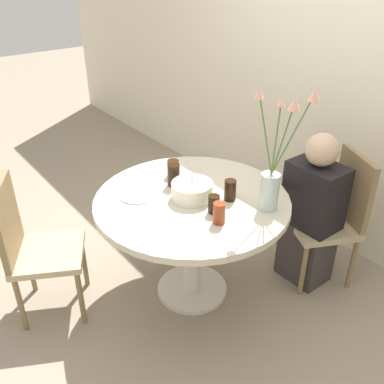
{
  "coord_description": "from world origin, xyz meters",
  "views": [
    {
      "loc": [
        1.7,
        -1.32,
        1.98
      ],
      "look_at": [
        0.0,
        0.0,
        0.75
      ],
      "focal_mm": 40.0,
      "sensor_mm": 36.0,
      "label": 1
    }
  ],
  "objects_px": {
    "birthday_cake": "(192,190)",
    "drink_glass_4": "(173,168)",
    "chair_far_back": "(32,243)",
    "drink_glass_3": "(174,175)",
    "chair_left_flank": "(335,212)",
    "drink_glass_2": "(214,204)",
    "drink_glass_1": "(230,190)",
    "side_plate": "(137,195)",
    "person_boy": "(311,215)",
    "drink_glass_0": "(219,213)",
    "flower_vase": "(274,173)"
  },
  "relations": [
    {
      "from": "drink_glass_4",
      "to": "side_plate",
      "type": "bearing_deg",
      "value": -76.67
    },
    {
      "from": "chair_far_back",
      "to": "birthday_cake",
      "type": "xyz_separation_m",
      "value": [
        0.44,
        0.83,
        0.26
      ]
    },
    {
      "from": "drink_glass_1",
      "to": "drink_glass_3",
      "type": "bearing_deg",
      "value": -155.67
    },
    {
      "from": "chair_left_flank",
      "to": "drink_glass_4",
      "type": "xyz_separation_m",
      "value": [
        -0.72,
        -0.76,
        0.27
      ]
    },
    {
      "from": "chair_left_flank",
      "to": "drink_glass_1",
      "type": "relative_size",
      "value": 7.21
    },
    {
      "from": "chair_left_flank",
      "to": "drink_glass_3",
      "type": "xyz_separation_m",
      "value": [
        -0.61,
        -0.83,
        0.28
      ]
    },
    {
      "from": "chair_far_back",
      "to": "flower_vase",
      "type": "distance_m",
      "value": 1.43
    },
    {
      "from": "chair_left_flank",
      "to": "side_plate",
      "type": "relative_size",
      "value": 4.2
    },
    {
      "from": "chair_far_back",
      "to": "drink_glass_0",
      "type": "relative_size",
      "value": 7.43
    },
    {
      "from": "person_boy",
      "to": "drink_glass_1",
      "type": "bearing_deg",
      "value": -110.65
    },
    {
      "from": "drink_glass_3",
      "to": "drink_glass_1",
      "type": "bearing_deg",
      "value": 24.33
    },
    {
      "from": "side_plate",
      "to": "drink_glass_2",
      "type": "distance_m",
      "value": 0.48
    },
    {
      "from": "chair_left_flank",
      "to": "drink_glass_1",
      "type": "xyz_separation_m",
      "value": [
        -0.27,
        -0.68,
        0.28
      ]
    },
    {
      "from": "drink_glass_4",
      "to": "birthday_cake",
      "type": "bearing_deg",
      "value": -14.04
    },
    {
      "from": "side_plate",
      "to": "drink_glass_4",
      "type": "relative_size",
      "value": 1.98
    },
    {
      "from": "side_plate",
      "to": "drink_glass_3",
      "type": "xyz_separation_m",
      "value": [
        0.03,
        0.25,
        0.06
      ]
    },
    {
      "from": "chair_far_back",
      "to": "drink_glass_2",
      "type": "bearing_deg",
      "value": -99.4
    },
    {
      "from": "person_boy",
      "to": "birthday_cake",
      "type": "bearing_deg",
      "value": -117.01
    },
    {
      "from": "person_boy",
      "to": "drink_glass_4",
      "type": "bearing_deg",
      "value": -136.13
    },
    {
      "from": "side_plate",
      "to": "drink_glass_4",
      "type": "distance_m",
      "value": 0.33
    },
    {
      "from": "side_plate",
      "to": "person_boy",
      "type": "distance_m",
      "value": 1.12
    },
    {
      "from": "drink_glass_4",
      "to": "person_boy",
      "type": "relative_size",
      "value": 0.1
    },
    {
      "from": "drink_glass_1",
      "to": "person_boy",
      "type": "xyz_separation_m",
      "value": [
        0.2,
        0.53,
        -0.28
      ]
    },
    {
      "from": "chair_left_flank",
      "to": "person_boy",
      "type": "bearing_deg",
      "value": -90.0
    },
    {
      "from": "birthday_cake",
      "to": "drink_glass_4",
      "type": "relative_size",
      "value": 2.25
    },
    {
      "from": "birthday_cake",
      "to": "side_plate",
      "type": "xyz_separation_m",
      "value": [
        -0.22,
        -0.25,
        -0.04
      ]
    },
    {
      "from": "side_plate",
      "to": "drink_glass_2",
      "type": "relative_size",
      "value": 2.04
    },
    {
      "from": "chair_left_flank",
      "to": "drink_glass_2",
      "type": "height_order",
      "value": "chair_left_flank"
    },
    {
      "from": "drink_glass_0",
      "to": "drink_glass_1",
      "type": "bearing_deg",
      "value": 124.67
    },
    {
      "from": "chair_left_flank",
      "to": "drink_glass_1",
      "type": "height_order",
      "value": "chair_left_flank"
    },
    {
      "from": "chair_far_back",
      "to": "drink_glass_3",
      "type": "bearing_deg",
      "value": -78.5
    },
    {
      "from": "person_boy",
      "to": "chair_far_back",
      "type": "bearing_deg",
      "value": -117.63
    },
    {
      "from": "flower_vase",
      "to": "birthday_cake",
      "type": "bearing_deg",
      "value": -145.25
    },
    {
      "from": "drink_glass_0",
      "to": "person_boy",
      "type": "relative_size",
      "value": 0.11
    },
    {
      "from": "chair_far_back",
      "to": "drink_glass_1",
      "type": "bearing_deg",
      "value": -92.59
    },
    {
      "from": "side_plate",
      "to": "drink_glass_1",
      "type": "height_order",
      "value": "drink_glass_1"
    },
    {
      "from": "chair_left_flank",
      "to": "side_plate",
      "type": "distance_m",
      "value": 1.28
    },
    {
      "from": "birthday_cake",
      "to": "person_boy",
      "type": "distance_m",
      "value": 0.82
    },
    {
      "from": "side_plate",
      "to": "drink_glass_3",
      "type": "relative_size",
      "value": 1.53
    },
    {
      "from": "drink_glass_3",
      "to": "side_plate",
      "type": "bearing_deg",
      "value": -96.18
    },
    {
      "from": "drink_glass_1",
      "to": "drink_glass_4",
      "type": "bearing_deg",
      "value": -169.17
    },
    {
      "from": "chair_far_back",
      "to": "person_boy",
      "type": "relative_size",
      "value": 0.85
    },
    {
      "from": "birthday_cake",
      "to": "person_boy",
      "type": "height_order",
      "value": "person_boy"
    },
    {
      "from": "drink_glass_3",
      "to": "drink_glass_4",
      "type": "xyz_separation_m",
      "value": [
        -0.1,
        0.07,
        -0.02
      ]
    },
    {
      "from": "chair_left_flank",
      "to": "drink_glass_0",
      "type": "height_order",
      "value": "chair_left_flank"
    },
    {
      "from": "drink_glass_3",
      "to": "person_boy",
      "type": "xyz_separation_m",
      "value": [
        0.54,
        0.69,
        -0.29
      ]
    },
    {
      "from": "birthday_cake",
      "to": "person_boy",
      "type": "bearing_deg",
      "value": 62.99
    },
    {
      "from": "drink_glass_4",
      "to": "drink_glass_3",
      "type": "bearing_deg",
      "value": -34.07
    },
    {
      "from": "drink_glass_2",
      "to": "drink_glass_3",
      "type": "distance_m",
      "value": 0.39
    },
    {
      "from": "chair_far_back",
      "to": "drink_glass_4",
      "type": "distance_m",
      "value": 0.95
    }
  ]
}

